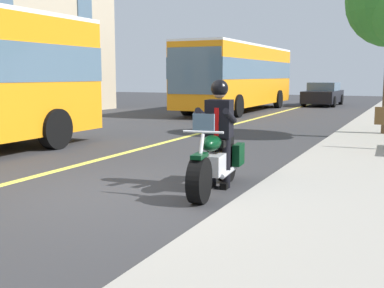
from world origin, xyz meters
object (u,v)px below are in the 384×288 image
object	(u,v)px
bus_far	(239,74)
car_silver	(323,94)
motorcycle_main	(216,162)
rider_main	(219,124)

from	to	relation	value
bus_far	car_silver	xyz separation A→B (m)	(-6.63, 3.08, -1.18)
motorcycle_main	bus_far	size ratio (longest dim) A/B	0.20
motorcycle_main	rider_main	bearing A→B (deg)	-172.66
motorcycle_main	bus_far	xyz separation A→B (m)	(-16.53, -5.47, 1.42)
bus_far	motorcycle_main	bearing A→B (deg)	18.31
bus_far	car_silver	distance (m)	7.41
rider_main	car_silver	bearing A→B (deg)	-174.12
bus_far	car_silver	size ratio (longest dim) A/B	2.40
motorcycle_main	car_silver	world-z (taller)	car_silver
rider_main	car_silver	xyz separation A→B (m)	(-22.97, -2.36, -0.35)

